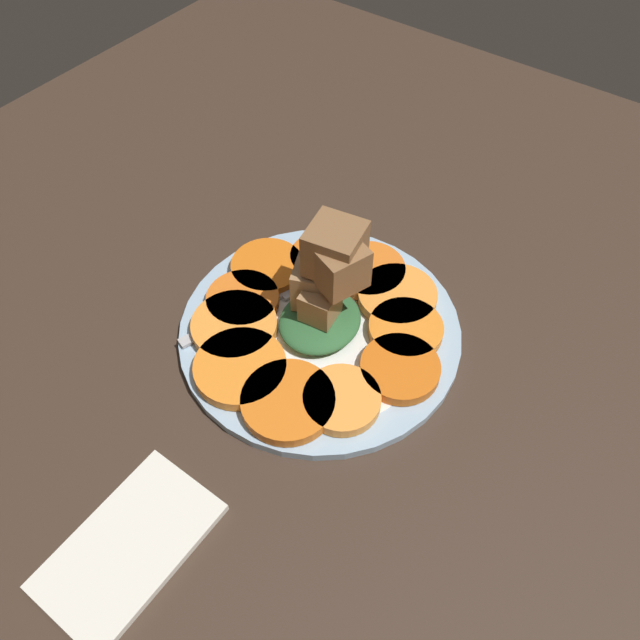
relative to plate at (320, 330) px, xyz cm
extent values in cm
cube|color=#38281E|center=(0.00, 0.00, -1.52)|extent=(120.00, 120.00, 2.00)
cylinder|color=#99B7D1|center=(0.00, 0.00, -0.02)|extent=(28.12, 28.12, 1.00)
cylinder|color=white|center=(0.00, 0.00, 0.03)|extent=(22.50, 22.50, 1.00)
cylinder|color=orange|center=(2.28, -8.09, 1.17)|extent=(7.42, 7.42, 1.18)
cylinder|color=orange|center=(5.34, -6.58, 1.17)|extent=(8.50, 8.50, 1.18)
cylinder|color=orange|center=(8.76, -2.86, 1.17)|extent=(8.76, 8.76, 1.18)
cylinder|color=orange|center=(9.00, 3.01, 1.17)|extent=(8.58, 8.58, 1.18)
cylinder|color=#F99539|center=(5.99, 6.81, 1.17)|extent=(7.10, 7.10, 1.18)
cylinder|color=#D66115|center=(0.09, 9.29, 1.17)|extent=(7.54, 7.54, 1.18)
cylinder|color=orange|center=(-4.31, 7.29, 1.17)|extent=(7.35, 7.35, 1.18)
cylinder|color=orange|center=(-7.51, 4.34, 1.17)|extent=(8.13, 8.13, 1.18)
cylinder|color=orange|center=(-8.70, -0.43, 1.17)|extent=(7.80, 7.80, 1.18)
cylinder|color=orange|center=(-7.31, -5.03, 1.17)|extent=(6.96, 6.96, 1.18)
cylinder|color=orange|center=(-2.76, -8.98, 1.17)|extent=(7.72, 7.72, 1.18)
ellipsoid|color=#2D6033|center=(0.00, 0.00, 1.48)|extent=(8.67, 7.81, 1.80)
cube|color=#9E754C|center=(-1.72, -1.44, 4.64)|extent=(5.94, 5.94, 4.52)
cube|color=#9E754C|center=(-0.44, -0.31, 4.01)|extent=(3.70, 3.70, 3.26)
cube|color=brown|center=(-1.50, 1.04, 8.78)|extent=(5.45, 5.45, 4.26)
cube|color=brown|center=(-2.32, -0.44, 9.55)|extent=(5.59, 5.59, 4.78)
cube|color=#B2B2B7|center=(4.56, -7.71, 0.78)|extent=(11.16, 4.80, 0.40)
cube|color=#B2B2B7|center=(-1.50, -5.60, 0.78)|extent=(2.07, 2.64, 0.40)
cube|color=#B2B2B7|center=(-4.61, -5.58, 0.78)|extent=(4.36, 1.77, 0.40)
cube|color=#B2B2B7|center=(-4.39, -4.95, 0.78)|extent=(4.36, 1.77, 0.40)
cube|color=#B2B2B7|center=(-4.17, -4.32, 0.78)|extent=(4.36, 1.77, 0.40)
cube|color=#B2B2B7|center=(-3.95, -3.69, 0.78)|extent=(4.36, 1.77, 0.40)
cube|color=silver|center=(26.31, 0.53, -0.12)|extent=(14.10, 8.46, 0.80)
camera|label=1|loc=(30.81, 22.53, 49.64)|focal=35.00mm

